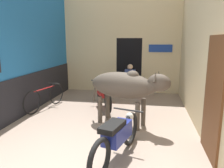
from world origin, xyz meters
TOP-DOWN VIEW (x-y plane):
  - wall_left_shopfront at (-2.29, 2.77)m, footprint 0.25×5.56m
  - wall_back_with_doorway at (0.10, 5.79)m, footprint 4.42×0.93m
  - wall_right_with_door at (2.30, 2.73)m, footprint 0.22×5.56m
  - cow at (0.57, 2.17)m, footprint 2.02×1.15m
  - motorcycle_near at (0.61, 0.57)m, footprint 0.71×1.83m
  - motorcycle_far at (-0.23, 3.42)m, footprint 0.88×1.75m
  - bicycle at (-1.91, 3.01)m, footprint 0.52×1.73m
  - shopkeeper_seated at (0.43, 4.82)m, footprint 0.37×0.33m
  - plastic_stool at (0.77, 4.88)m, footprint 0.35×0.35m

SIDE VIEW (x-z plane):
  - plastic_stool at x=0.77m, z-range 0.02..0.45m
  - bicycle at x=-1.91m, z-range 0.00..0.69m
  - motorcycle_near at x=0.61m, z-range 0.05..0.81m
  - motorcycle_far at x=-0.23m, z-range 0.05..0.83m
  - shopkeeper_seated at x=0.43m, z-range 0.03..1.20m
  - cow at x=0.57m, z-range 0.27..1.65m
  - wall_back_with_doorway at x=0.10m, z-range -0.29..3.58m
  - wall_left_shopfront at x=-2.29m, z-range -0.06..3.81m
  - wall_right_with_door at x=2.30m, z-range -0.02..3.85m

